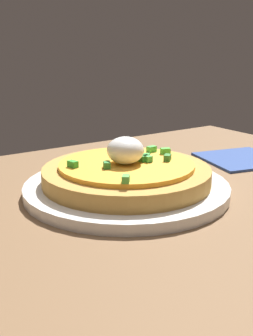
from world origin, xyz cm
name	(u,v)px	position (x,y,z in cm)	size (l,w,h in cm)	color
dining_table	(103,240)	(0.00, 0.00, 1.59)	(100.84, 69.62, 3.17)	brown
plate	(126,188)	(-7.98, -7.28, 3.85)	(26.22, 26.22, 1.36)	white
pizza	(126,172)	(-7.97, -7.28, 5.99)	(21.42, 21.42, 6.11)	#C39144
napkin	(241,159)	(-32.60, -9.91, 3.37)	(11.95, 11.95, 0.40)	#314A8B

